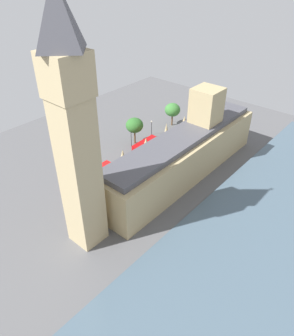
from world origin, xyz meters
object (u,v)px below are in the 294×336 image
object	(u,v)px
car_blue_leading	(170,139)
double_decker_bus_opposite_hall	(97,175)
clock_tower	(74,130)
pedestrian_midblock	(169,156)
street_lamp_slot_10	(152,125)
street_lamp_trailing	(131,134)
plane_tree_far_end	(172,110)
pedestrian_corner	(200,134)
plane_tree_by_river_gate	(135,125)
parliament_building	(185,152)
car_white_near_tower	(185,130)
double_decker_bus_kerbside	(145,147)
pedestrian_under_trees	(179,148)

from	to	relation	value
car_blue_leading	double_decker_bus_opposite_hall	bearing A→B (deg)	-91.39
clock_tower	pedestrian_midblock	world-z (taller)	clock_tower
clock_tower	street_lamp_slot_10	distance (m)	60.64
clock_tower	street_lamp_trailing	world-z (taller)	clock_tower
plane_tree_far_end	street_lamp_trailing	xyz separation A→B (m)	(0.71, 22.96, -1.80)
pedestrian_corner	plane_tree_by_river_gate	world-z (taller)	plane_tree_by_river_gate
parliament_building	plane_tree_by_river_gate	bearing A→B (deg)	-8.70
parliament_building	pedestrian_corner	world-z (taller)	parliament_building
plane_tree_by_river_gate	street_lamp_slot_10	xyz separation A→B (m)	(-0.34, -8.88, -3.03)
pedestrian_midblock	parliament_building	bearing A→B (deg)	65.98
car_white_near_tower	plane_tree_by_river_gate	world-z (taller)	plane_tree_by_river_gate
double_decker_bus_kerbside	street_lamp_trailing	world-z (taller)	street_lamp_trailing
pedestrian_corner	street_lamp_trailing	xyz separation A→B (m)	(14.41, 22.53, 4.01)
clock_tower	car_white_near_tower	bearing A→B (deg)	-76.77
pedestrian_under_trees	double_decker_bus_opposite_hall	bearing A→B (deg)	-118.70
plane_tree_by_river_gate	parliament_building	bearing A→B (deg)	171.30
car_white_near_tower	plane_tree_by_river_gate	xyz separation A→B (m)	(8.67, 19.12, 6.25)
car_blue_leading	clock_tower	bearing A→B (deg)	-73.79
clock_tower	street_lamp_trailing	distance (m)	51.32
plane_tree_far_end	street_lamp_slot_10	distance (m)	11.99
parliament_building	pedestrian_midblock	size ratio (longest dim) A/B	37.75
car_white_near_tower	pedestrian_under_trees	size ratio (longest dim) A/B	2.54
car_blue_leading	double_decker_bus_kerbside	xyz separation A→B (m)	(1.47, 12.14, 1.75)
car_white_near_tower	clock_tower	bearing A→B (deg)	-75.95
double_decker_bus_opposite_hall	plane_tree_by_river_gate	size ratio (longest dim) A/B	1.07
street_lamp_trailing	plane_tree_far_end	bearing A→B (deg)	-91.77
car_blue_leading	pedestrian_under_trees	distance (m)	6.68
parliament_building	double_decker_bus_kerbside	bearing A→B (deg)	-2.30
clock_tower	car_blue_leading	size ratio (longest dim) A/B	12.72
pedestrian_midblock	street_lamp_slot_10	bearing A→B (deg)	-119.70
pedestrian_under_trees	plane_tree_by_river_gate	distance (m)	17.51
car_white_near_tower	street_lamp_slot_10	size ratio (longest dim) A/B	0.72
parliament_building	street_lamp_slot_10	world-z (taller)	parliament_building
double_decker_bus_kerbside	street_lamp_slot_10	distance (m)	13.91
plane_tree_by_river_gate	street_lamp_trailing	xyz separation A→B (m)	(-0.46, 2.36, -2.41)
clock_tower	plane_tree_by_river_gate	size ratio (longest dim) A/B	5.75
clock_tower	street_lamp_slot_10	bearing A→B (deg)	-65.86
car_blue_leading	plane_tree_by_river_gate	size ratio (longest dim) A/B	0.45
car_white_near_tower	double_decker_bus_kerbside	size ratio (longest dim) A/B	0.40
car_blue_leading	pedestrian_midblock	world-z (taller)	car_blue_leading
parliament_building	double_decker_bus_kerbside	world-z (taller)	parliament_building
parliament_building	street_lamp_trailing	size ratio (longest dim) A/B	9.11
car_white_near_tower	street_lamp_slot_10	xyz separation A→B (m)	(8.33, 10.24, 3.23)
double_decker_bus_opposite_hall	street_lamp_slot_10	size ratio (longest dim) A/B	1.81
car_blue_leading	parliament_building	bearing A→B (deg)	-39.27
parliament_building	pedestrian_midblock	world-z (taller)	parliament_building
double_decker_bus_opposite_hall	pedestrian_under_trees	bearing A→B (deg)	76.24
pedestrian_under_trees	car_blue_leading	bearing A→B (deg)	140.89
clock_tower	car_blue_leading	distance (m)	59.67
clock_tower	plane_tree_far_end	xyz separation A→B (m)	(21.76, -62.13, -22.58)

